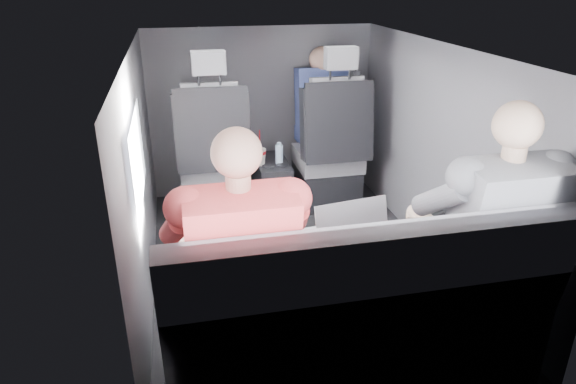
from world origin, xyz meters
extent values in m
plane|color=black|center=(0.00, 0.00, 0.00)|extent=(2.60, 2.60, 0.00)
plane|color=#B2B2AD|center=(0.00, 0.00, 1.35)|extent=(2.60, 2.60, 0.00)
cube|color=#56565B|center=(-0.90, 0.00, 0.68)|extent=(0.02, 2.60, 1.35)
cube|color=#56565B|center=(0.90, 0.00, 0.68)|extent=(0.02, 2.60, 1.35)
cube|color=#56565B|center=(0.00, 1.30, 0.68)|extent=(1.80, 0.02, 1.35)
cube|color=#56565B|center=(0.00, -1.30, 0.68)|extent=(1.80, 0.02, 1.35)
cube|color=white|center=(-0.88, -0.30, 0.90)|extent=(0.02, 0.75, 0.42)
cube|color=black|center=(0.45, 0.67, 0.80)|extent=(0.35, 0.11, 0.59)
cube|color=black|center=(-0.45, 0.92, 0.15)|extent=(0.46, 0.48, 0.30)
cube|color=slate|center=(-0.45, 0.90, 0.38)|extent=(0.48, 0.46, 0.14)
cube|color=slate|center=(-0.45, 0.70, 0.75)|extent=(0.38, 0.18, 0.61)
cube|color=black|center=(-0.67, 0.70, 0.72)|extent=(0.08, 0.21, 0.53)
cube|color=black|center=(-0.23, 0.70, 0.72)|extent=(0.08, 0.21, 0.53)
cube|color=black|center=(-0.45, 0.64, 0.74)|extent=(0.50, 0.11, 0.58)
cube|color=slate|center=(-0.45, 0.66, 1.19)|extent=(0.22, 0.10, 0.15)
cube|color=black|center=(0.45, 0.92, 0.15)|extent=(0.46, 0.48, 0.30)
cube|color=slate|center=(0.45, 0.90, 0.38)|extent=(0.48, 0.46, 0.14)
cube|color=slate|center=(0.45, 0.70, 0.75)|extent=(0.38, 0.18, 0.61)
cube|color=black|center=(0.23, 0.70, 0.72)|extent=(0.08, 0.21, 0.53)
cube|color=black|center=(0.67, 0.70, 0.72)|extent=(0.08, 0.21, 0.53)
cube|color=black|center=(0.45, 0.64, 0.74)|extent=(0.50, 0.11, 0.58)
cube|color=slate|center=(0.45, 0.66, 1.19)|extent=(0.22, 0.10, 0.15)
cube|color=black|center=(0.00, 0.88, 0.20)|extent=(0.24, 0.48, 0.40)
cylinder|color=black|center=(-0.05, 0.76, 0.41)|extent=(0.09, 0.09, 0.01)
cylinder|color=black|center=(0.06, 0.76, 0.41)|extent=(0.09, 0.09, 0.01)
cube|color=slate|center=(0.00, -1.02, 0.23)|extent=(1.60, 0.50, 0.45)
cube|color=slate|center=(0.00, -1.25, 0.68)|extent=(1.60, 0.17, 0.47)
cylinder|color=red|center=(-0.10, 0.81, 0.50)|extent=(0.09, 0.09, 0.02)
cylinder|color=white|center=(-0.10, 0.81, 0.52)|extent=(0.09, 0.09, 0.01)
cylinder|color=red|center=(-0.10, 0.81, 0.60)|extent=(0.01, 0.01, 0.15)
cylinder|color=#A6C6E0|center=(0.05, 0.82, 0.47)|extent=(0.06, 0.06, 0.14)
cylinder|color=#A6C6E0|center=(0.05, 0.82, 0.55)|extent=(0.03, 0.03, 0.02)
cube|color=white|center=(-0.51, -0.72, 0.59)|extent=(0.38, 0.33, 0.02)
cube|color=silver|center=(-0.51, -0.74, 0.60)|extent=(0.29, 0.22, 0.00)
cube|color=white|center=(-0.51, -0.65, 0.60)|extent=(0.11, 0.08, 0.00)
cube|color=white|center=(-0.51, -0.87, 0.71)|extent=(0.32, 0.18, 0.22)
cube|color=white|center=(-0.51, -0.86, 0.70)|extent=(0.28, 0.16, 0.19)
cube|color=#AAAAAF|center=(0.03, -0.72, 0.59)|extent=(0.38, 0.29, 0.02)
cube|color=silver|center=(0.03, -0.74, 0.60)|extent=(0.30, 0.17, 0.00)
cube|color=#AAAAAF|center=(0.03, -0.65, 0.60)|extent=(0.11, 0.07, 0.00)
cube|color=#AAAAAF|center=(0.03, -0.87, 0.71)|extent=(0.35, 0.12, 0.23)
cube|color=white|center=(0.03, -0.86, 0.71)|extent=(0.31, 0.10, 0.19)
cube|color=black|center=(0.66, -0.70, 0.59)|extent=(0.34, 0.24, 0.02)
cube|color=black|center=(0.66, -0.71, 0.60)|extent=(0.28, 0.13, 0.00)
cube|color=black|center=(0.66, -0.63, 0.60)|extent=(0.10, 0.05, 0.00)
cube|color=black|center=(0.66, -0.84, 0.71)|extent=(0.33, 0.07, 0.22)
cube|color=white|center=(0.66, -0.84, 0.71)|extent=(0.29, 0.06, 0.19)
cube|color=#37373D|center=(-0.60, -0.90, 0.52)|extent=(0.15, 0.44, 0.13)
cube|color=#37373D|center=(-0.37, -0.90, 0.52)|extent=(0.15, 0.44, 0.13)
cube|color=#37373D|center=(-0.60, -0.67, 0.23)|extent=(0.13, 0.13, 0.45)
cube|color=#37373D|center=(-0.37, -0.67, 0.23)|extent=(0.13, 0.13, 0.45)
cube|color=#E64B50|center=(-0.49, -1.10, 0.76)|extent=(0.40, 0.27, 0.55)
sphere|color=tan|center=(-0.49, -1.07, 1.16)|extent=(0.18, 0.18, 0.18)
cylinder|color=tan|center=(-0.69, -0.82, 0.67)|extent=(0.11, 0.28, 0.12)
cylinder|color=tan|center=(-0.28, -0.82, 0.67)|extent=(0.11, 0.28, 0.12)
cube|color=navy|center=(0.49, -0.90, 0.52)|extent=(0.16, 0.47, 0.14)
cube|color=navy|center=(0.72, -0.90, 0.52)|extent=(0.16, 0.47, 0.14)
cube|color=navy|center=(0.49, -0.66, 0.23)|extent=(0.14, 0.14, 0.45)
cube|color=navy|center=(0.72, -0.66, 0.23)|extent=(0.14, 0.14, 0.45)
cube|color=slate|center=(0.61, -1.10, 0.78)|extent=(0.42, 0.29, 0.57)
sphere|color=#D7B192|center=(0.61, -1.07, 1.19)|extent=(0.19, 0.19, 0.19)
cylinder|color=#D7B192|center=(0.39, -0.82, 0.68)|extent=(0.12, 0.29, 0.13)
cylinder|color=#D7B192|center=(0.82, -0.82, 0.68)|extent=(0.12, 0.29, 0.13)
cube|color=navy|center=(0.44, 1.08, 0.78)|extent=(0.39, 0.25, 0.57)
sphere|color=tan|center=(0.44, 1.10, 1.11)|extent=(0.20, 0.20, 0.20)
cube|color=navy|center=(0.44, 1.14, 0.49)|extent=(0.33, 0.39, 0.12)
camera|label=1|loc=(-0.67, -2.75, 1.74)|focal=32.00mm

